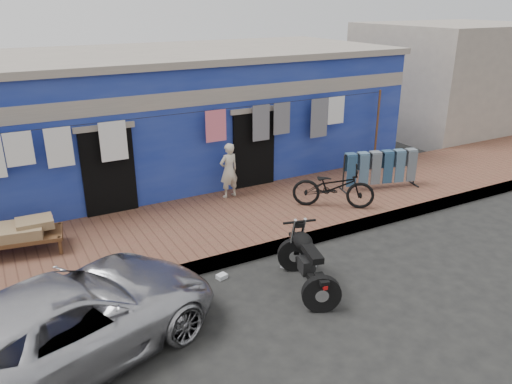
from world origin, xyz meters
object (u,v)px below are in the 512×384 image
object	(u,v)px
jeans_rack	(380,169)
seated_person	(229,170)
charpoy	(15,239)
car	(67,321)
motorcycle	(308,261)
bicycle	(334,182)

from	to	relation	value
jeans_rack	seated_person	bearing A→B (deg)	160.51
jeans_rack	charpoy	bearing A→B (deg)	175.77
car	jeans_rack	xyz separation A→B (m)	(7.73, 2.57, 0.11)
seated_person	charpoy	world-z (taller)	seated_person
motorcycle	jeans_rack	world-z (taller)	jeans_rack
seated_person	jeans_rack	size ratio (longest dim) A/B	0.64
seated_person	charpoy	xyz separation A→B (m)	(-4.62, -0.64, -0.36)
motorcycle	charpoy	world-z (taller)	motorcycle
car	jeans_rack	bearing A→B (deg)	-91.32
motorcycle	charpoy	bearing A→B (deg)	156.78
car	motorcycle	bearing A→B (deg)	-110.88
motorcycle	charpoy	xyz separation A→B (m)	(-4.18, 3.25, 0.00)
car	bicycle	xyz separation A→B (m)	(6.00, 2.15, 0.21)
car	jeans_rack	world-z (taller)	car
seated_person	bicycle	distance (m)	2.42
car	charpoy	world-z (taller)	car
car	motorcycle	size ratio (longest dim) A/B	2.50
seated_person	bicycle	world-z (taller)	seated_person
bicycle	charpoy	xyz separation A→B (m)	(-6.38, 1.02, -0.29)
motorcycle	jeans_rack	xyz separation A→B (m)	(3.93, 2.65, 0.20)
bicycle	jeans_rack	size ratio (longest dim) A/B	0.87
bicycle	motorcycle	size ratio (longest dim) A/B	1.02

